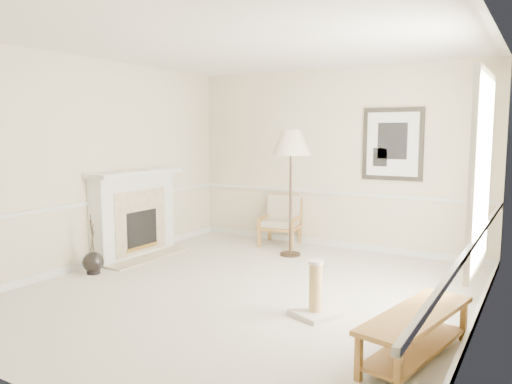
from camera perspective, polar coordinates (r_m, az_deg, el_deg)
ground at (r=6.04m, az=-1.20°, el=-11.31°), size 5.50×5.50×0.00m
room at (r=5.73m, az=0.34°, el=6.69°), size 5.04×5.54×2.92m
fireplace at (r=7.77m, az=-13.69°, el=-2.54°), size 0.64×1.64×1.31m
floor_vase at (r=7.06m, az=-18.11°, el=-7.70°), size 0.28×0.28×0.81m
armchair at (r=8.43m, az=2.96°, el=-2.99°), size 0.73×0.77×0.82m
floor_lamp at (r=7.52m, az=4.03°, el=5.24°), size 0.74×0.74×1.92m
bench at (r=4.49m, az=17.83°, el=-14.57°), size 0.69×1.46×0.40m
scratching_post at (r=5.27m, az=6.79°, el=-12.00°), size 0.54×0.54×0.58m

